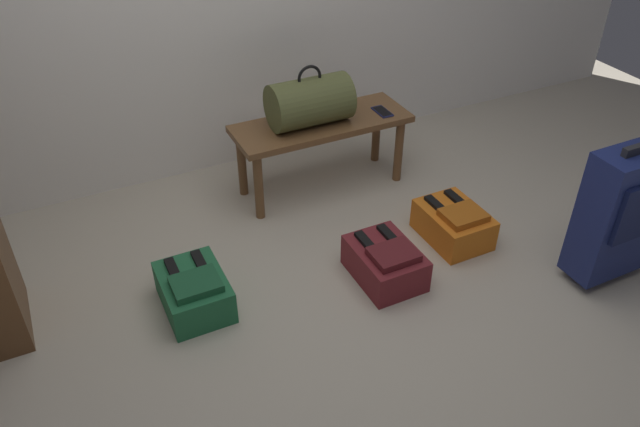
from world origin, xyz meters
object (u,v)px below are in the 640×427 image
duffel_bag_olive (310,102)px  suitcase_upright_navy (622,212)px  bench (322,132)px  cell_phone (382,112)px  backpack_maroon (385,262)px  backpack_green (194,291)px  backpack_orange (454,223)px

duffel_bag_olive → suitcase_upright_navy: size_ratio=0.60×
bench → cell_phone: 0.37m
backpack_maroon → backpack_green: bearing=166.9°
duffel_bag_olive → backpack_orange: 1.00m
cell_phone → suitcase_upright_navy: size_ratio=0.20×
bench → backpack_green: size_ratio=2.63×
bench → backpack_green: 1.20m
cell_phone → backpack_green: cell_phone is taller
bench → backpack_maroon: size_ratio=2.63×
backpack_green → suitcase_upright_navy: bearing=-19.4°
duffel_bag_olive → suitcase_upright_navy: (0.96, -1.31, -0.19)m
bench → backpack_maroon: 0.91m
bench → backpack_orange: bearing=-62.2°
suitcase_upright_navy → duffel_bag_olive: bearing=126.2°
bench → cell_phone: (0.36, -0.06, 0.07)m
backpack_maroon → backpack_orange: size_ratio=1.00×
backpack_green → duffel_bag_olive: bearing=36.3°
backpack_orange → backpack_green: 1.37m
cell_phone → backpack_orange: size_ratio=0.38×
backpack_maroon → cell_phone: bearing=61.5°
bench → backpack_orange: 0.89m
backpack_orange → backpack_green: (-1.37, 0.09, 0.00)m
bench → duffel_bag_olive: duffel_bag_olive is taller
bench → backpack_maroon: (-0.08, -0.86, -0.27)m
duffel_bag_olive → suitcase_upright_navy: 1.64m
cell_phone → bench: bearing=171.1°
cell_phone → backpack_orange: bearing=-86.6°
backpack_maroon → backpack_green: same height
suitcase_upright_navy → backpack_maroon: (-0.97, 0.45, -0.28)m
suitcase_upright_navy → backpack_orange: suitcase_upright_navy is taller
duffel_bag_olive → backpack_orange: (0.47, -0.75, -0.47)m
backpack_maroon → backpack_orange: (0.48, 0.11, 0.00)m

